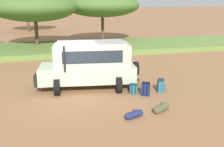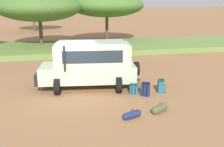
% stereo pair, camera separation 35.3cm
% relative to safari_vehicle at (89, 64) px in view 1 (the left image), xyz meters
% --- Properties ---
extents(ground_plane, '(320.00, 320.00, 0.00)m').
position_rel_safari_vehicle_xyz_m(ground_plane, '(-0.96, -0.61, -1.29)').
color(ground_plane, '#936642').
extents(grass_bank, '(120.00, 7.00, 0.44)m').
position_rel_safari_vehicle_xyz_m(grass_bank, '(-0.96, 10.91, -1.07)').
color(grass_bank, olive).
rests_on(grass_bank, ground_plane).
extents(safari_vehicle, '(5.46, 3.14, 2.44)m').
position_rel_safari_vehicle_xyz_m(safari_vehicle, '(0.00, 0.00, 0.00)').
color(safari_vehicle, '#B2C6A8').
rests_on(safari_vehicle, ground_plane).
extents(backpack_beside_front_wheel, '(0.42, 0.41, 0.51)m').
position_rel_safari_vehicle_xyz_m(backpack_beside_front_wheel, '(1.94, -1.48, -1.05)').
color(backpack_beside_front_wheel, '#235B6B').
rests_on(backpack_beside_front_wheel, ground_plane).
extents(backpack_cluster_center, '(0.42, 0.41, 0.51)m').
position_rel_safari_vehicle_xyz_m(backpack_cluster_center, '(2.33, -0.71, -1.05)').
color(backpack_cluster_center, brown).
rests_on(backpack_cluster_center, ground_plane).
extents(backpack_near_rear_wheel, '(0.46, 0.47, 0.66)m').
position_rel_safari_vehicle_xyz_m(backpack_near_rear_wheel, '(3.38, -1.56, -0.97)').
color(backpack_near_rear_wheel, '#235B6B').
rests_on(backpack_near_rear_wheel, ground_plane).
extents(backpack_outermost, '(0.47, 0.47, 0.66)m').
position_rel_safari_vehicle_xyz_m(backpack_outermost, '(2.44, -1.87, -0.97)').
color(backpack_outermost, navy).
rests_on(backpack_outermost, ground_plane).
extents(duffel_bag_low_black_case, '(0.83, 0.50, 0.39)m').
position_rel_safari_vehicle_xyz_m(duffel_bag_low_black_case, '(1.07, -4.15, -1.15)').
color(duffel_bag_low_black_case, navy).
rests_on(duffel_bag_low_black_case, ground_plane).
extents(duffel_bag_soft_canvas, '(0.84, 0.62, 0.42)m').
position_rel_safari_vehicle_xyz_m(duffel_bag_soft_canvas, '(2.36, -3.85, -1.13)').
color(duffel_bag_soft_canvas, '#4C5133').
rests_on(duffel_bag_soft_canvas, ground_plane).
extents(acacia_tree_left_mid, '(7.22, 6.60, 5.06)m').
position_rel_safari_vehicle_xyz_m(acacia_tree_left_mid, '(-4.50, 27.81, 2.79)').
color(acacia_tree_left_mid, brown).
rests_on(acacia_tree_left_mid, ground_plane).
extents(acacia_tree_centre_back, '(7.81, 7.80, 5.18)m').
position_rel_safari_vehicle_xyz_m(acacia_tree_centre_back, '(-2.93, 12.57, 2.57)').
color(acacia_tree_centre_back, brown).
rests_on(acacia_tree_centre_back, ground_plane).
extents(acacia_tree_right_mid, '(7.92, 6.79, 5.19)m').
position_rel_safari_vehicle_xyz_m(acacia_tree_right_mid, '(3.92, 14.80, 2.66)').
color(acacia_tree_right_mid, brown).
rests_on(acacia_tree_right_mid, ground_plane).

